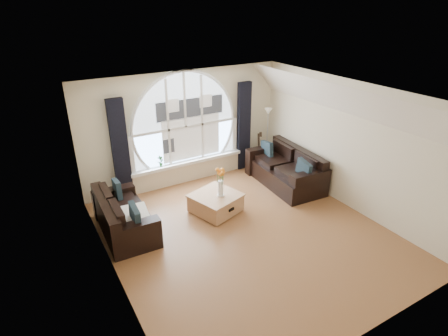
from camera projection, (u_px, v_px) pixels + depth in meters
The scene contains 21 objects.
ground at pixel (247, 234), 7.12m from camera, with size 5.00×5.50×0.01m, color brown.
ceiling at pixel (252, 96), 5.98m from camera, with size 5.00×5.50×0.01m, color silver.
wall_back at pixel (185, 128), 8.70m from camera, with size 5.00×0.01×2.70m, color beige.
wall_front at pixel (377, 256), 4.40m from camera, with size 5.00×0.01×2.70m, color beige.
wall_left at pixel (109, 208), 5.41m from camera, with size 0.01×5.50×2.70m, color beige.
wall_right at pixel (348, 145), 7.69m from camera, with size 0.01×5.50×2.70m, color beige.
attic_slope at pixel (345, 100), 7.13m from camera, with size 0.92×5.50×0.72m, color silver.
arched_window at pixel (185, 117), 8.56m from camera, with size 2.60×0.06×2.15m, color silver.
window_sill at pixel (188, 162), 8.98m from camera, with size 2.90×0.22×0.08m, color white.
window_frame at pixel (185, 118), 8.54m from camera, with size 2.76×0.08×2.15m, color white.
neighbor_house at pixel (191, 122), 8.67m from camera, with size 1.70×0.02×1.50m, color silver.
curtain_left at pixel (120, 150), 7.96m from camera, with size 0.35×0.12×2.30m, color black.
curtain_right at pixel (244, 127), 9.42m from camera, with size 0.35×0.12×2.30m, color black.
sofa_left at pixel (124, 213), 7.05m from camera, with size 0.86×1.73×0.77m, color black.
sofa_right at pixel (285, 169), 8.86m from camera, with size 0.99×1.97×0.88m, color black.
coffee_chest at pixel (216, 202), 7.78m from camera, with size 0.91×0.91×0.44m, color #AC7549.
throw_blanket at pixel (133, 214), 6.83m from camera, with size 0.55×0.55×0.10m, color silver.
vase_flowers at pixel (221, 179), 7.50m from camera, with size 0.24×0.24×0.70m, color white.
floor_lamp at pixel (267, 138), 9.69m from camera, with size 0.24×0.24×1.60m, color #B2B2B2.
guitar at pixel (257, 150), 9.62m from camera, with size 0.36×0.24×1.06m, color brown.
potted_plant at pixel (161, 161), 8.58m from camera, with size 0.14×0.10×0.27m, color #1E6023.
Camera 1 is at (-3.37, -4.88, 4.17)m, focal length 29.43 mm.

